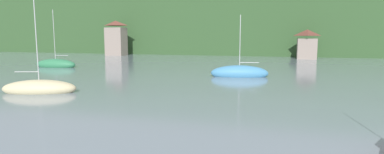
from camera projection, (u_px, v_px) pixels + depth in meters
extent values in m
cube|color=#2D4C28|center=(264.00, 24.00, 109.29)|extent=(352.00, 68.11, 19.00)
ellipsoid|color=#264223|center=(262.00, 33.00, 126.43)|extent=(246.40, 47.68, 49.35)
cube|color=gray|center=(116.00, 42.00, 82.33)|extent=(4.90, 3.69, 7.40)
pyramid|color=brown|center=(116.00, 23.00, 81.70)|extent=(5.15, 3.87, 1.29)
cube|color=gray|center=(307.00, 49.00, 69.46)|extent=(4.07, 5.52, 4.57)
pyramid|color=brown|center=(307.00, 33.00, 68.99)|extent=(4.28, 5.79, 1.43)
ellipsoid|color=#CCBC8E|center=(39.00, 89.00, 26.92)|extent=(6.71, 4.15, 1.58)
cylinder|color=#B7B7BC|center=(36.00, 33.00, 26.29)|extent=(0.08, 0.08, 8.88)
cylinder|color=#ADADB2|center=(27.00, 72.00, 26.67)|extent=(1.92, 0.75, 0.07)
ellipsoid|color=teal|center=(239.00, 73.00, 37.84)|extent=(7.31, 3.40, 1.95)
cylinder|color=#B7B7BC|center=(240.00, 42.00, 37.35)|extent=(0.08, 0.08, 6.57)
cylinder|color=#ADADB2|center=(249.00, 63.00, 37.56)|extent=(2.29, 0.53, 0.08)
ellipsoid|color=#2D754C|center=(56.00, 65.00, 49.85)|extent=(7.16, 2.80, 1.89)
cylinder|color=#B7B7BC|center=(54.00, 36.00, 49.25)|extent=(0.08, 0.08, 8.29)
cylinder|color=#ADADB2|center=(62.00, 55.00, 49.41)|extent=(2.30, 0.26, 0.08)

